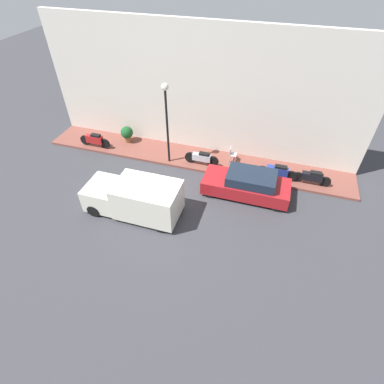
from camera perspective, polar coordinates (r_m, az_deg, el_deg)
ground_plane at (r=14.51m, az=-5.36°, el=-4.25°), size 60.00×60.00×0.00m
sidewalk at (r=17.94m, az=0.25°, el=6.52°), size 2.23×18.19×0.14m
building_facade at (r=17.29m, az=1.58°, el=18.45°), size 0.30×18.19×7.18m
parked_car at (r=15.32m, az=10.45°, el=1.44°), size 1.73×4.33×1.37m
delivery_van at (r=14.21m, az=-10.93°, el=-1.09°), size 1.88×4.52×1.79m
scooter_silver at (r=17.05m, az=1.88°, el=6.52°), size 0.30×1.98×0.80m
motorcycle_red at (r=19.52m, az=-18.04°, el=9.42°), size 0.30×2.00×0.87m
motorcycle_black at (r=16.88m, az=21.90°, el=2.63°), size 0.30×1.97×0.79m
motorcycle_blue at (r=16.64m, az=15.91°, el=3.81°), size 0.30×2.15×0.84m
streetlamp at (r=15.99m, az=-4.93°, el=15.34°), size 0.38×0.38×4.59m
potted_plant at (r=19.46m, az=-12.28°, el=10.87°), size 0.76×0.76×1.03m
cafe_chair at (r=17.48m, az=7.61°, el=7.27°), size 0.40×0.40×0.84m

